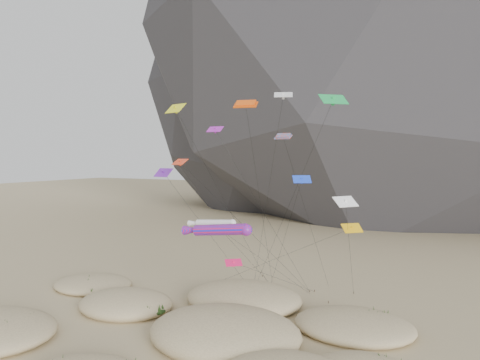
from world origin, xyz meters
name	(u,v)px	position (x,y,z in m)	size (l,w,h in m)	color
ground	(182,350)	(0.00, 0.00, 0.00)	(500.00, 500.00, 0.00)	#CCB789
dunes	(189,326)	(-1.75, 3.88, 0.71)	(49.51, 34.87, 4.10)	#CCB789
dune_grass	(181,322)	(-2.79, 4.04, 0.82)	(43.40, 26.66, 1.50)	black
kite_stakes	(287,289)	(1.60, 22.74, 0.15)	(18.77, 7.80, 0.30)	#3F2D1E
rainbow_tube_kite	(218,230)	(-0.29, 7.38, 10.23)	(9.82, 15.99, 11.20)	#E11741
white_tube_kite	(213,223)	(-2.52, 10.05, 10.47)	(6.50, 13.92, 11.12)	silver
orange_parafoil	(246,106)	(-1.36, 16.22, 24.28)	(3.09, 10.05, 25.05)	#D8490B
multi_parafoil	(284,139)	(4.21, 14.91, 20.04)	(2.87, 13.17, 20.78)	red
delta_kites	(254,160)	(2.09, 11.34, 17.70)	(26.13, 19.29, 25.36)	blue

